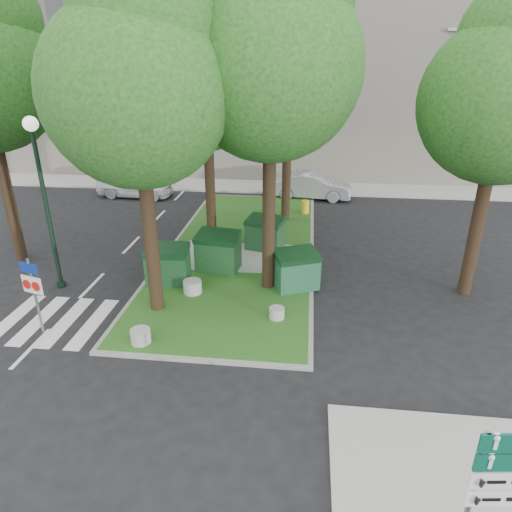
# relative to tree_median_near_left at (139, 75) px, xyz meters

# --- Properties ---
(ground) EXTENTS (120.00, 120.00, 0.00)m
(ground) POSITION_rel_tree_median_near_left_xyz_m (1.41, -2.56, -7.32)
(ground) COLOR black
(ground) RESTS_ON ground
(median_island) EXTENTS (6.00, 16.00, 0.12)m
(median_island) POSITION_rel_tree_median_near_left_xyz_m (1.91, 5.44, -7.26)
(median_island) COLOR #1F4F16
(median_island) RESTS_ON ground
(median_kerb) EXTENTS (6.30, 16.30, 0.10)m
(median_kerb) POSITION_rel_tree_median_near_left_xyz_m (1.91, 5.44, -7.27)
(median_kerb) COLOR gray
(median_kerb) RESTS_ON ground
(sidewalk_corner) EXTENTS (5.00, 4.00, 0.12)m
(sidewalk_corner) POSITION_rel_tree_median_near_left_xyz_m (7.91, -6.06, -7.26)
(sidewalk_corner) COLOR #999993
(sidewalk_corner) RESTS_ON ground
(building_sidewalk) EXTENTS (42.00, 3.00, 0.12)m
(building_sidewalk) POSITION_rel_tree_median_near_left_xyz_m (1.41, 15.94, -7.26)
(building_sidewalk) COLOR #999993
(building_sidewalk) RESTS_ON ground
(zebra_crossing) EXTENTS (5.00, 3.00, 0.01)m
(zebra_crossing) POSITION_rel_tree_median_near_left_xyz_m (-2.34, -1.06, -7.31)
(zebra_crossing) COLOR silver
(zebra_crossing) RESTS_ON ground
(apartment_building) EXTENTS (41.00, 12.00, 16.00)m
(apartment_building) POSITION_rel_tree_median_near_left_xyz_m (1.41, 23.44, 0.68)
(apartment_building) COLOR tan
(apartment_building) RESTS_ON ground
(tree_median_near_left) EXTENTS (5.20, 5.20, 10.53)m
(tree_median_near_left) POSITION_rel_tree_median_near_left_xyz_m (0.00, 0.00, 0.00)
(tree_median_near_left) COLOR black
(tree_median_near_left) RESTS_ON ground
(tree_median_near_right) EXTENTS (5.60, 5.60, 11.46)m
(tree_median_near_right) POSITION_rel_tree_median_near_left_xyz_m (3.50, 2.00, 0.67)
(tree_median_near_right) COLOR black
(tree_median_near_right) RESTS_ON ground
(tree_median_mid) EXTENTS (4.80, 4.80, 9.99)m
(tree_median_mid) POSITION_rel_tree_median_near_left_xyz_m (0.50, 6.50, -0.34)
(tree_median_mid) COLOR black
(tree_median_mid) RESTS_ON ground
(tree_median_far) EXTENTS (5.80, 5.80, 11.93)m
(tree_median_far) POSITION_rel_tree_median_near_left_xyz_m (3.70, 9.50, 1.00)
(tree_median_far) COLOR black
(tree_median_far) RESTS_ON ground
(tree_street_right) EXTENTS (5.00, 5.00, 10.06)m
(tree_street_right) POSITION_rel_tree_median_near_left_xyz_m (10.50, 2.50, -0.33)
(tree_street_right) COLOR black
(tree_street_right) RESTS_ON ground
(dumpster_a) EXTENTS (1.62, 1.19, 1.44)m
(dumpster_a) POSITION_rel_tree_median_near_left_xyz_m (-0.25, 1.83, -6.51)
(dumpster_a) COLOR black
(dumpster_a) RESTS_ON median_island
(dumpster_b) EXTENTS (1.79, 1.37, 1.52)m
(dumpster_b) POSITION_rel_tree_median_near_left_xyz_m (1.35, 3.18, -6.47)
(dumpster_b) COLOR #103A17
(dumpster_b) RESTS_ON median_island
(dumpster_c) EXTENTS (1.78, 1.47, 1.43)m
(dumpster_c) POSITION_rel_tree_median_near_left_xyz_m (2.95, 5.45, -6.51)
(dumpster_c) COLOR black
(dumpster_c) RESTS_ON median_island
(dumpster_d) EXTENTS (1.83, 1.59, 1.42)m
(dumpster_d) POSITION_rel_tree_median_near_left_xyz_m (4.41, 1.96, -6.51)
(dumpster_d) COLOR #15462B
(dumpster_d) RESTS_ON median_island
(bollard_left) EXTENTS (0.58, 0.58, 0.42)m
(bollard_left) POSITION_rel_tree_median_near_left_xyz_m (0.06, -2.06, -6.99)
(bollard_left) COLOR #9D9C98
(bollard_left) RESTS_ON median_island
(bollard_right) EXTENTS (0.49, 0.49, 0.35)m
(bollard_right) POSITION_rel_tree_median_near_left_xyz_m (3.89, -0.25, -7.02)
(bollard_right) COLOR #9F9E9A
(bollard_right) RESTS_ON median_island
(bollard_mid) EXTENTS (0.64, 0.64, 0.46)m
(bollard_mid) POSITION_rel_tree_median_near_left_xyz_m (0.82, 1.11, -6.97)
(bollard_mid) COLOR #9E9D99
(bollard_mid) RESTS_ON median_island
(litter_bin) EXTENTS (0.40, 0.40, 0.70)m
(litter_bin) POSITION_rel_tree_median_near_left_xyz_m (4.60, 10.55, -6.85)
(litter_bin) COLOR yellow
(litter_bin) RESTS_ON median_island
(street_lamp) EXTENTS (0.48, 0.48, 6.05)m
(street_lamp) POSITION_rel_tree_median_near_left_xyz_m (-4.18, 1.25, -3.51)
(street_lamp) COLOR black
(street_lamp) RESTS_ON ground
(traffic_sign_pole) EXTENTS (0.72, 0.25, 2.47)m
(traffic_sign_pole) POSITION_rel_tree_median_near_left_xyz_m (-3.21, -1.70, -5.73)
(traffic_sign_pole) COLOR slate
(traffic_sign_pole) RESTS_ON ground
(car_white) EXTENTS (4.58, 2.10, 1.52)m
(car_white) POSITION_rel_tree_median_near_left_xyz_m (-5.62, 12.94, -6.56)
(car_white) COLOR silver
(car_white) RESTS_ON ground
(car_silver) EXTENTS (4.76, 2.04, 1.53)m
(car_silver) POSITION_rel_tree_median_near_left_xyz_m (4.91, 13.83, -6.55)
(car_silver) COLOR #9D9FA5
(car_silver) RESTS_ON ground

